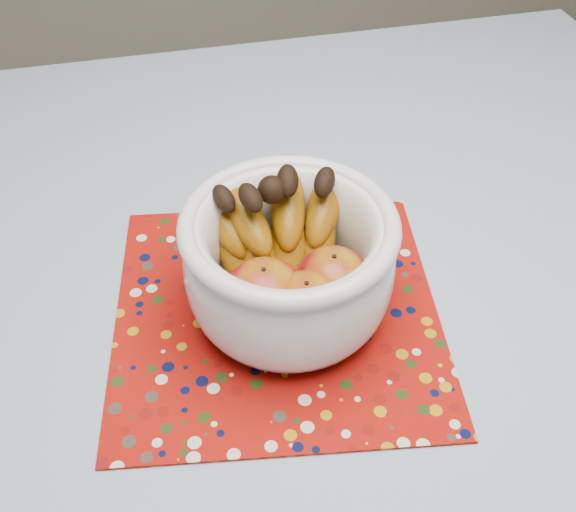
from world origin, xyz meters
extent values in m
cube|color=brown|center=(0.00, 0.00, 0.73)|extent=(1.20, 1.20, 0.04)
cylinder|color=brown|center=(-0.53, 0.53, 0.35)|extent=(0.06, 0.06, 0.71)
cylinder|color=brown|center=(0.53, 0.53, 0.35)|extent=(0.06, 0.06, 0.71)
cube|color=slate|center=(0.00, 0.00, 0.76)|extent=(1.32, 1.32, 0.01)
cube|color=#900D07|center=(-0.10, -0.02, 0.76)|extent=(0.43, 0.43, 0.00)
cylinder|color=silver|center=(-0.08, -0.02, 0.77)|extent=(0.12, 0.12, 0.01)
cylinder|color=silver|center=(-0.08, -0.02, 0.78)|extent=(0.17, 0.17, 0.01)
torus|color=silver|center=(-0.08, -0.02, 0.90)|extent=(0.24, 0.24, 0.02)
ellipsoid|color=#6F040C|center=(-0.12, -0.05, 0.83)|extent=(0.09, 0.09, 0.08)
ellipsoid|color=#6F040C|center=(-0.04, -0.05, 0.83)|extent=(0.09, 0.09, 0.08)
ellipsoid|color=#6F040C|center=(-0.08, -0.08, 0.83)|extent=(0.09, 0.09, 0.08)
sphere|color=black|center=(-0.09, 0.03, 0.91)|extent=(0.03, 0.03, 0.03)
camera|label=1|loc=(-0.21, -0.54, 1.37)|focal=42.00mm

